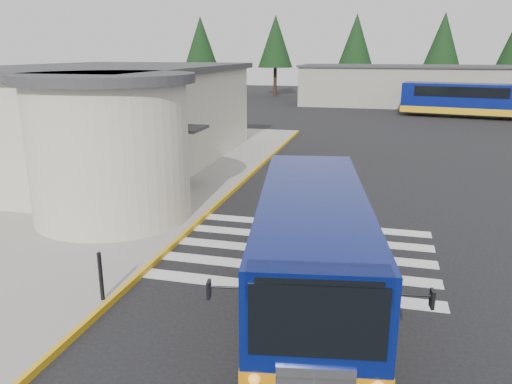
% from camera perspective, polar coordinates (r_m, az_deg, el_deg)
% --- Properties ---
extents(ground, '(140.00, 140.00, 0.00)m').
position_cam_1_polar(ground, '(15.35, 6.74, -5.84)').
color(ground, black).
rests_on(ground, ground).
extents(sidewalk, '(10.00, 34.00, 0.15)m').
position_cam_1_polar(sidewalk, '(21.83, -15.81, 0.45)').
color(sidewalk, gray).
rests_on(sidewalk, ground).
extents(curb_strip, '(0.12, 34.00, 0.16)m').
position_cam_1_polar(curb_strip, '(19.87, -3.32, -0.45)').
color(curb_strip, gold).
rests_on(curb_strip, ground).
extents(station_building, '(12.70, 18.70, 4.80)m').
position_cam_1_polar(station_building, '(24.74, -16.65, 8.04)').
color(station_building, beige).
rests_on(station_building, ground).
extents(crosswalk, '(8.00, 5.35, 0.01)m').
position_cam_1_polar(crosswalk, '(14.68, 4.37, -6.78)').
color(crosswalk, silver).
rests_on(crosswalk, ground).
extents(depot_building, '(26.40, 8.40, 4.20)m').
position_cam_1_polar(depot_building, '(56.44, 18.92, 11.41)').
color(depot_building, gray).
rests_on(depot_building, ground).
extents(tree_line, '(58.40, 4.40, 10.00)m').
position_cam_1_polar(tree_line, '(64.34, 19.05, 16.02)').
color(tree_line, black).
rests_on(tree_line, ground).
extents(transit_bus, '(4.12, 9.34, 2.57)m').
position_cam_1_polar(transit_bus, '(11.60, 6.38, -6.62)').
color(transit_bus, '#071257').
rests_on(transit_bus, ground).
extents(pedestrian_a, '(0.59, 0.75, 1.81)m').
position_cam_1_polar(pedestrian_a, '(15.93, -15.32, -1.49)').
color(pedestrian_a, black).
rests_on(pedestrian_a, sidewalk).
extents(pedestrian_b, '(0.75, 0.87, 1.55)m').
position_cam_1_polar(pedestrian_b, '(17.04, -17.62, -1.01)').
color(pedestrian_b, black).
rests_on(pedestrian_b, sidewalk).
extents(bollard, '(0.09, 0.09, 1.16)m').
position_cam_1_polar(bollard, '(11.96, -17.32, -9.18)').
color(bollard, black).
rests_on(bollard, sidewalk).
extents(far_bus_a, '(10.12, 4.44, 2.53)m').
position_cam_1_polar(far_bus_a, '(47.82, 22.34, 9.87)').
color(far_bus_a, '#08125D').
rests_on(far_bus_a, ground).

